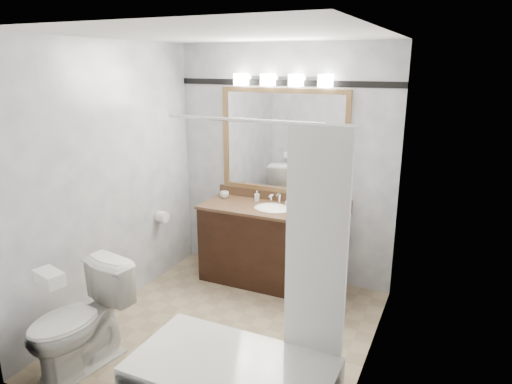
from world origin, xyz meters
TOP-DOWN VIEW (x-y plane):
  - room at (0.00, 0.00)m, footprint 2.42×2.62m
  - vanity at (0.00, 1.02)m, footprint 1.53×0.58m
  - mirror at (0.00, 1.28)m, footprint 1.40×0.04m
  - vanity_light_bar at (0.00, 1.23)m, footprint 1.02×0.14m
  - accent_stripe at (0.00, 1.29)m, footprint 2.40×0.01m
  - bathtub at (0.55, -0.90)m, footprint 1.30×0.75m
  - tp_roll at (-1.14, 0.66)m, footprint 0.11×0.12m
  - toilet at (-0.78, -0.92)m, footprint 0.59×0.87m
  - tissue_box at (-0.78, -1.12)m, footprint 0.26×0.18m
  - coffee_maker at (0.56, 1.07)m, footprint 0.18×0.23m
  - cup_left at (-0.62, 1.13)m, footprint 0.11×0.11m
  - soap_bottle_a at (-0.25, 1.17)m, footprint 0.07×0.07m
  - soap_bottle_b at (0.12, 1.16)m, footprint 0.08×0.08m
  - soap_bar at (0.14, 1.13)m, footprint 0.09×0.07m

SIDE VIEW (x-z plane):
  - bathtub at x=0.55m, z-range -0.70..1.26m
  - toilet at x=-0.78m, z-range 0.00..0.82m
  - vanity at x=0.00m, z-range -0.04..0.93m
  - tp_roll at x=-1.14m, z-range 0.64..0.76m
  - soap_bar at x=0.14m, z-range 0.85..0.87m
  - tissue_box at x=-0.78m, z-range 0.82..0.91m
  - cup_left at x=-0.62m, z-range 0.85..0.92m
  - soap_bottle_b at x=0.12m, z-range 0.85..0.94m
  - soap_bottle_a at x=-0.25m, z-range 0.85..0.96m
  - coffee_maker at x=0.56m, z-range 0.86..1.21m
  - room at x=0.00m, z-range -0.01..2.51m
  - mirror at x=0.00m, z-range 0.95..2.05m
  - accent_stripe at x=0.00m, z-range 2.07..2.13m
  - vanity_light_bar at x=0.00m, z-range 2.07..2.19m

